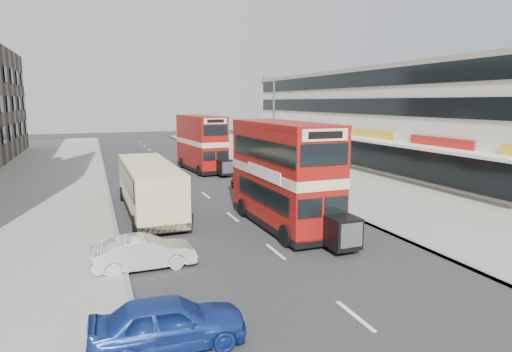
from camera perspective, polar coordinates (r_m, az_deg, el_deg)
name	(u,v)px	position (r m, az deg, el deg)	size (l,w,h in m)	color
ground	(296,268)	(17.02, 5.22, -11.84)	(160.00, 160.00, 0.00)	#28282B
road_surface	(187,180)	(35.48, -8.89, -0.57)	(12.00, 90.00, 0.01)	#28282B
pavement_right	(320,171)	(39.61, 8.35, 0.61)	(12.00, 90.00, 0.15)	gray
pavement_left	(19,190)	(35.15, -28.43, -1.61)	(12.00, 90.00, 0.15)	gray
kerb_left	(107,185)	(34.80, -18.78, -1.05)	(0.20, 90.00, 0.16)	gray
kerb_right	(259,175)	(37.15, 0.35, 0.12)	(0.20, 90.00, 0.16)	gray
commercial_row	(383,117)	(45.15, 16.20, 7.32)	(9.90, 46.20, 9.30)	beige
street_lamp	(273,120)	(34.97, 2.19, 7.28)	(1.00, 0.20, 8.12)	slate
bus_main	(284,174)	(21.76, 3.61, 0.22)	(2.67, 9.22, 5.07)	black
bus_second	(201,143)	(40.05, -7.10, 4.29)	(3.14, 8.81, 4.82)	black
coach	(149,186)	(25.33, -13.69, -1.26)	(2.69, 9.97, 2.63)	black
car_left_near	(169,322)	(12.00, -11.24, -18.11)	(1.59, 3.95, 1.35)	navy
car_left_front	(144,253)	(17.25, -14.29, -9.60)	(1.32, 3.80, 1.25)	beige
car_right_a	(261,177)	(32.91, 0.65, -0.07)	(1.88, 4.63, 1.34)	maroon
car_right_b	(237,166)	(38.72, -2.45, 1.35)	(2.13, 4.62, 1.28)	#D86115
car_right_c	(204,152)	(48.83, -6.80, 3.13)	(1.75, 4.35, 1.48)	#5994B2
pedestrian_near	(312,177)	(31.42, 7.28, -0.07)	(0.60, 0.41, 1.63)	gray
cyclist	(248,173)	(34.64, -1.02, 0.40)	(0.73, 1.76, 1.99)	gray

